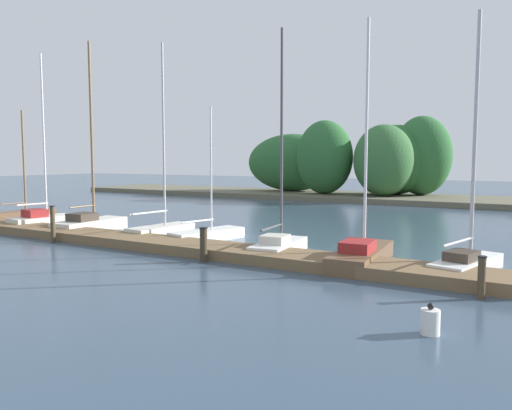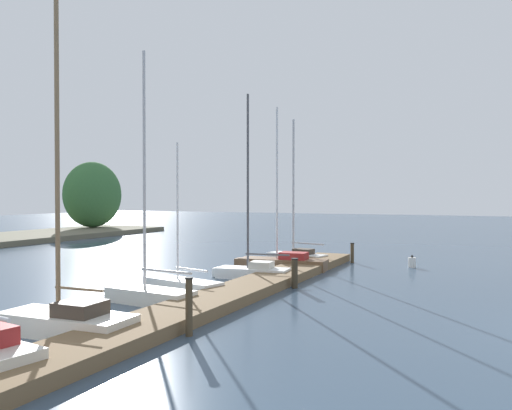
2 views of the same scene
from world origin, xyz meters
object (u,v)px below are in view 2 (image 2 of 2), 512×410
Objects in this scene: mooring_piling_3 at (352,253)px; channel_buoy_0 at (412,262)px; sailboat_4 at (179,284)px; mooring_piling_2 at (295,273)px; sailboat_7 at (296,253)px; sailboat_6 at (281,261)px; sailboat_2 at (63,316)px; mooring_piling_1 at (189,306)px; sailboat_5 at (251,269)px; sailboat_3 at (147,291)px.

channel_buoy_0 is at bearing -99.98° from mooring_piling_3.
mooring_piling_2 is at bearing -132.39° from sailboat_4.
sailboat_7 is at bearing -80.45° from sailboat_4.
sailboat_2 is at bearing 82.96° from sailboat_6.
sailboat_2 is at bearing 111.86° from mooring_piling_1.
sailboat_5 is at bearing 15.69° from mooring_piling_1.
mooring_piling_1 is at bearing 99.06° from sailboat_5.
sailboat_7 reaches higher than channel_buoy_0.
mooring_piling_2 is (-4.43, -2.35, 0.20)m from sailboat_6.
sailboat_2 reaches higher than channel_buoy_0.
sailboat_4 is at bearing 75.43° from sailboat_6.
sailboat_5 is 1.03× the size of sailboat_7.
mooring_piling_1 is 2.42× the size of channel_buoy_0.
sailboat_4 is 9.82m from sailboat_7.
mooring_piling_1 is 1.30× the size of mooring_piling_2.
sailboat_2 is 1.11× the size of sailboat_5.
sailboat_7 is 7.26× the size of mooring_piling_3.
sailboat_4 reaches higher than channel_buoy_0.
sailboat_7 is (15.99, -0.19, -0.03)m from sailboat_2.
sailboat_3 reaches higher than sailboat_5.
sailboat_5 reaches higher than mooring_piling_3.
sailboat_4 is 0.70× the size of sailboat_5.
sailboat_6 is at bearing 146.35° from mooring_piling_3.
sailboat_3 reaches higher than channel_buoy_0.
sailboat_6 is 12.03m from mooring_piling_1.
mooring_piling_3 is (8.12, -0.10, -0.05)m from mooring_piling_2.
mooring_piling_3 is (6.68, -2.57, 0.12)m from sailboat_5.
mooring_piling_1 is 1.42× the size of mooring_piling_3.
sailboat_5 is 8.33m from channel_buoy_0.
sailboat_5 is 6.03m from sailboat_7.
channel_buoy_0 is (7.58, -3.14, -0.32)m from mooring_piling_2.
sailboat_3 is at bearing 101.11° from sailboat_7.
sailboat_6 is 1.02× the size of sailboat_7.
sailboat_4 is 5.25× the size of mooring_piling_3.
mooring_piling_2 is 1.86× the size of channel_buoy_0.
sailboat_2 reaches higher than sailboat_4.
sailboat_4 is 0.71× the size of sailboat_6.
sailboat_4 is 4.26m from mooring_piling_2.
sailboat_2 is at bearing 103.23° from sailboat_7.
sailboat_3 reaches higher than sailboat_6.
mooring_piling_1 is (-5.03, -3.55, 0.46)m from sailboat_4.
sailboat_7 is at bearing 20.16° from mooring_piling_2.
sailboat_7 is 5.88m from channel_buoy_0.
sailboat_3 is at bearing 110.06° from sailboat_4.
sailboat_2 reaches higher than sailboat_3.
sailboat_2 is 14.22× the size of channel_buoy_0.
mooring_piling_3 is (10.45, -3.65, 0.25)m from sailboat_4.
sailboat_6 is 12.65× the size of channel_buoy_0.
sailboat_4 is 6.17m from mooring_piling_1.
mooring_piling_1 is at bearing 168.12° from channel_buoy_0.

